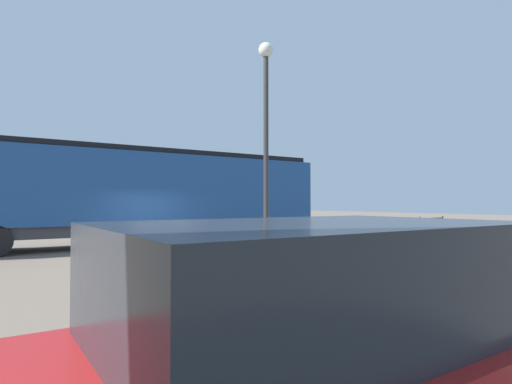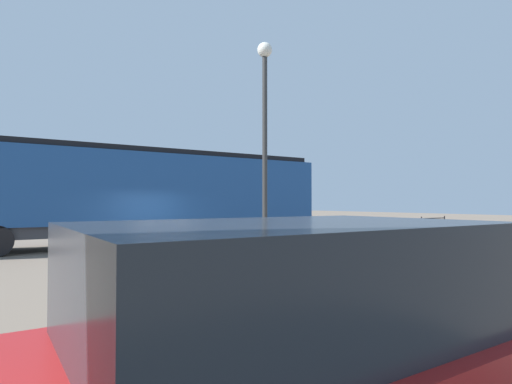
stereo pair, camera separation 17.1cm
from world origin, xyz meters
The scene contains 5 objects.
ground_plane centered at (0.00, 0.00, 0.00)m, with size 120.00×120.00×0.00m, color #756656.
locomotive centered at (-3.57, 0.88, 2.38)m, with size 3.19×17.28×4.25m.
parked_car_red centered at (12.90, -3.80, 0.90)m, with size 1.96×4.50×1.77m.
lamp_post centered at (4.00, 1.86, 4.68)m, with size 0.48×0.48×7.03m.
platform_fence centered at (2.35, 8.39, 0.78)m, with size 0.05×11.31×1.21m.
Camera 1 is at (14.86, -5.68, 1.89)m, focal length 29.20 mm.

